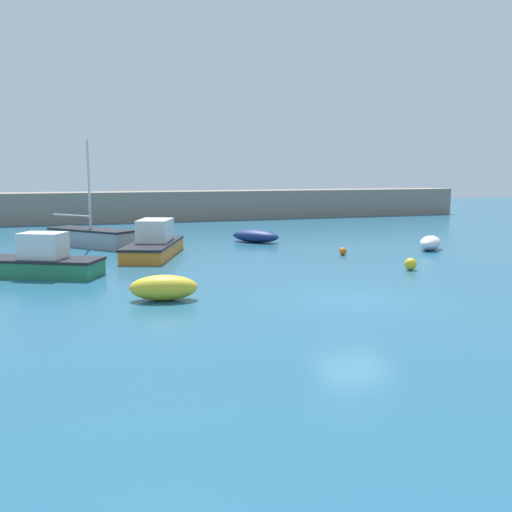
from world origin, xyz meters
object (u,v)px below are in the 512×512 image
Objects in this scene: dinghy_near_pier at (430,243)px; motorboat_grey_hull at (37,262)px; fishing_dinghy_green at (164,288)px; rowboat_blue_near at (256,236)px; sailboat_tall_mast at (91,237)px; mooring_buoy_orange at (343,251)px; mooring_buoy_yellow at (411,264)px; motorboat_with_cabin at (154,243)px.

motorboat_grey_hull is at bearing -39.24° from dinghy_near_pier.
motorboat_grey_hull is 7.46m from fishing_dinghy_green.
rowboat_blue_near is (12.03, 7.83, -0.22)m from motorboat_grey_hull.
sailboat_tall_mast reaches higher than dinghy_near_pier.
motorboat_grey_hull is 14.62× the size of mooring_buoy_orange.
motorboat_with_cabin is at bearing 142.29° from mooring_buoy_yellow.
sailboat_tall_mast is 18.05m from mooring_buoy_yellow.
motorboat_with_cabin reaches higher than rowboat_blue_near.
rowboat_blue_near is at bearing -81.28° from dinghy_near_pier.
sailboat_tall_mast reaches higher than fishing_dinghy_green.
rowboat_blue_near is (7.77, 13.96, -0.05)m from fishing_dinghy_green.
mooring_buoy_orange is (-5.45, -0.28, -0.19)m from dinghy_near_pier.
motorboat_grey_hull is 14.35m from rowboat_blue_near.
motorboat_with_cabin is (2.93, -4.77, 0.11)m from sailboat_tall_mast.
fishing_dinghy_green is 10.35m from motorboat_with_cabin.
motorboat_grey_hull is at bearing -56.15° from sailboat_tall_mast.
sailboat_tall_mast reaches higher than motorboat_with_cabin.
rowboat_blue_near reaches higher than mooring_buoy_orange.
dinghy_near_pier reaches higher than mooring_buoy_orange.
fishing_dinghy_green is at bearing 151.61° from motorboat_grey_hull.
fishing_dinghy_green reaches higher than dinghy_near_pier.
fishing_dinghy_green reaches higher than rowboat_blue_near.
motorboat_grey_hull reaches higher than rowboat_blue_near.
sailboat_tall_mast is at bearing 148.27° from mooring_buoy_orange.
rowboat_blue_near is 7.58m from motorboat_with_cabin.
mooring_buoy_orange is (12.21, -7.55, -0.35)m from sailboat_tall_mast.
fishing_dinghy_green is 11.47m from mooring_buoy_yellow.
dinghy_near_pier is (20.12, 1.66, -0.21)m from motorboat_grey_hull.
motorboat_with_cabin is (-14.72, 2.50, 0.26)m from dinghy_near_pier.
sailboat_tall_mast is at bearing 41.73° from rowboat_blue_near.
motorboat_grey_hull is 2.51× the size of dinghy_near_pier.
motorboat_with_cabin is at bearing 95.65° from fishing_dinghy_green.
fishing_dinghy_green is 0.40× the size of sailboat_tall_mast.
fishing_dinghy_green is 4.57× the size of mooring_buoy_yellow.
mooring_buoy_yellow is at bearing 4.45° from dinghy_near_pier.
dinghy_near_pier is 19.10m from sailboat_tall_mast.
motorboat_grey_hull is 20.19m from dinghy_near_pier.
motorboat_with_cabin reaches higher than motorboat_grey_hull.
rowboat_blue_near is at bearing -120.10° from motorboat_grey_hull.
rowboat_blue_near is at bearing 42.72° from sailboat_tall_mast.
sailboat_tall_mast is 14.36m from mooring_buoy_orange.
rowboat_blue_near is 5.98× the size of mooring_buoy_yellow.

